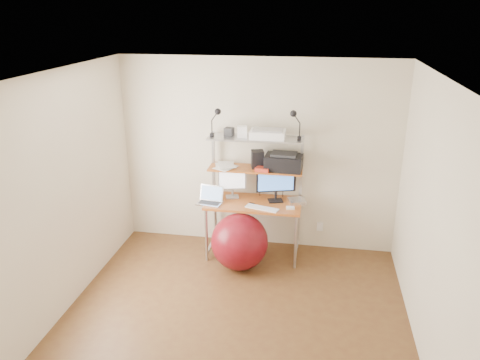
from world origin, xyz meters
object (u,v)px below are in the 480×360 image
(laptop, at_px, (211,199))
(printer, at_px, (284,162))
(exercise_ball, at_px, (240,242))
(monitor_silver, at_px, (232,181))
(monitor_black, at_px, (276,182))

(laptop, height_order, printer, printer)
(exercise_ball, bearing_deg, laptop, 148.80)
(monitor_silver, height_order, printer, printer)
(monitor_black, xyz_separation_m, printer, (0.09, 0.04, 0.26))
(laptop, bearing_deg, exercise_ball, -22.13)
(printer, bearing_deg, laptop, -161.54)
(monitor_silver, xyz_separation_m, monitor_black, (0.56, -0.03, 0.04))
(laptop, height_order, exercise_ball, laptop)
(monitor_silver, height_order, monitor_black, monitor_black)
(printer, relative_size, exercise_ball, 0.67)
(printer, distance_m, exercise_ball, 1.13)
(monitor_silver, distance_m, printer, 0.71)
(exercise_ball, bearing_deg, monitor_black, 49.18)
(monitor_black, bearing_deg, exercise_ball, -147.02)
(laptop, bearing_deg, printer, 24.05)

